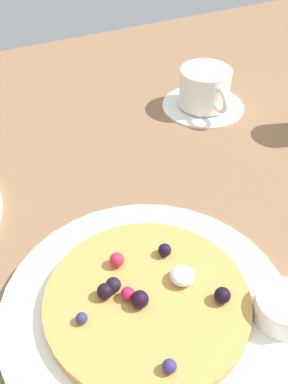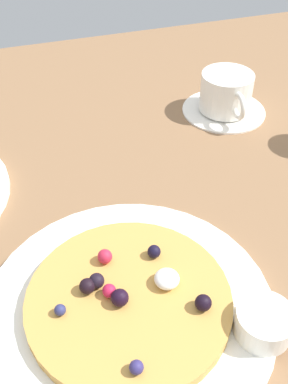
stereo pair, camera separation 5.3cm
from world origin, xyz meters
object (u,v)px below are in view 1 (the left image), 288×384
object	(u,v)px
pancake_plate	(147,309)
coffee_saucer	(203,105)
coffee_cup	(205,87)
syrup_ramekin	(283,308)

from	to	relation	value
pancake_plate	coffee_saucer	size ratio (longest dim) A/B	2.17
pancake_plate	coffee_cup	world-z (taller)	coffee_cup
syrup_ramekin	coffee_cup	bearing A→B (deg)	69.55
syrup_ramekin	coffee_saucer	world-z (taller)	syrup_ramekin
pancake_plate	syrup_ramekin	distance (cm)	13.49
syrup_ramekin	coffee_cup	size ratio (longest dim) A/B	0.48
pancake_plate	coffee_saucer	bearing A→B (deg)	51.37
pancake_plate	coffee_cup	bearing A→B (deg)	51.25
coffee_saucer	coffee_cup	size ratio (longest dim) A/B	1.20
pancake_plate	coffee_saucer	xyz separation A→B (cm)	(26.12, 32.68, -0.37)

